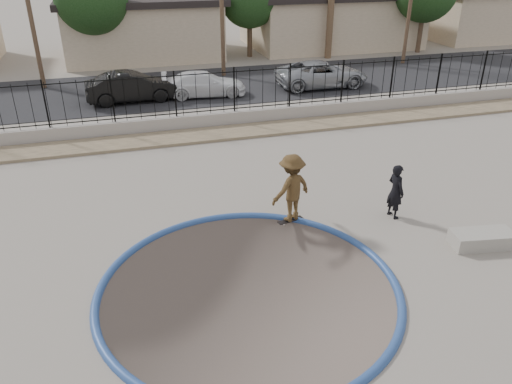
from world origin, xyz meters
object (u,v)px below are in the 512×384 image
object	(u,v)px
skateboard	(290,220)
car_b	(132,87)
car_d	(322,74)
car_c	(204,84)
videographer	(396,191)
concrete_ledge	(482,239)
skater	(291,191)

from	to	relation	value
skateboard	car_b	distance (m)	13.84
car_d	car_c	bearing A→B (deg)	91.02
skateboard	videographer	bearing A→B (deg)	-22.65
concrete_ledge	car_d	bearing A→B (deg)	82.15
skater	car_c	size ratio (longest dim) A/B	0.46
concrete_ledge	car_c	xyz separation A→B (m)	(-4.28, 15.94, 0.45)
videographer	concrete_ledge	xyz separation A→B (m)	(1.43, -2.05, -0.61)
concrete_ledge	car_b	distance (m)	17.79
skateboard	car_c	bearing A→B (deg)	76.76
car_b	car_c	world-z (taller)	car_b
skateboard	car_d	bearing A→B (deg)	51.01
concrete_ledge	car_d	distance (m)	16.10
skater	videographer	world-z (taller)	skater
concrete_ledge	car_b	world-z (taller)	car_b
skater	videographer	bearing A→B (deg)	148.46
car_c	skater	bearing A→B (deg)	-175.61
car_b	car_d	world-z (taller)	car_b
skater	car_c	bearing A→B (deg)	-112.13
skater	car_c	world-z (taller)	skater
skater	concrete_ledge	bearing A→B (deg)	128.06
skater	concrete_ledge	size ratio (longest dim) A/B	1.22
concrete_ledge	skater	bearing A→B (deg)	149.71
skater	skateboard	size ratio (longest dim) A/B	2.45
skateboard	concrete_ledge	bearing A→B (deg)	-43.04
car_b	car_d	distance (m)	10.07
videographer	car_c	world-z (taller)	videographer
videographer	car_b	bearing A→B (deg)	14.46
skateboard	concrete_ledge	xyz separation A→B (m)	(4.39, -2.57, 0.15)
concrete_ledge	skateboard	bearing A→B (deg)	149.71
skateboard	car_d	distance (m)	14.93
concrete_ledge	car_c	world-z (taller)	car_c
skateboard	concrete_ledge	size ratio (longest dim) A/B	0.50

